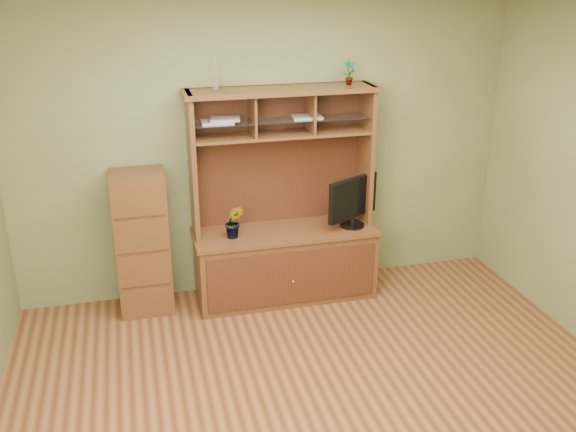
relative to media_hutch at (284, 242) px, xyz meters
name	(u,v)px	position (x,y,z in m)	size (l,w,h in m)	color
room	(337,230)	(-0.10, -1.73, 0.83)	(4.54, 4.04, 2.74)	#552D18
media_hutch	(284,242)	(0.00, 0.00, 0.00)	(1.66, 0.61, 1.90)	#462714
monitor	(353,201)	(0.61, -0.08, 0.37)	(0.53, 0.31, 0.46)	black
orchid_plant	(234,222)	(-0.47, -0.08, 0.28)	(0.16, 0.13, 0.30)	#2E561D
top_plant	(349,72)	(0.59, 0.08, 1.48)	(0.11, 0.08, 0.21)	#2F6021
reed_diffuser	(215,78)	(-0.56, 0.08, 1.48)	(0.05, 0.05, 0.27)	silver
magazines	(249,119)	(-0.28, 0.08, 1.13)	(1.04, 0.22, 0.04)	#A1A1A5
side_cabinet	(142,243)	(-1.25, 0.05, 0.11)	(0.45, 0.41, 1.26)	#462714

